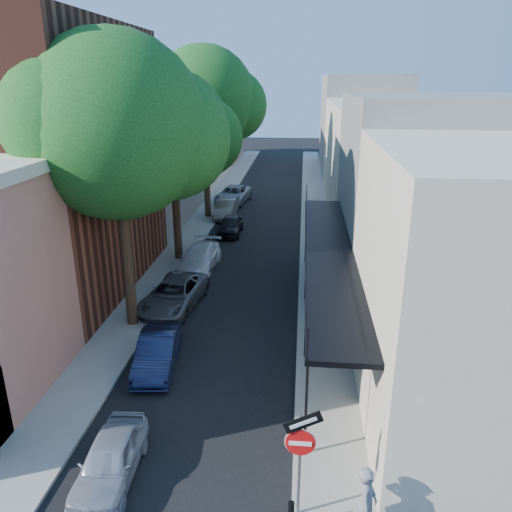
% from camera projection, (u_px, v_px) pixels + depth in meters
% --- Properties ---
extents(road_surface, '(6.00, 64.00, 0.01)m').
position_uv_depth(road_surface, '(263.00, 209.00, 39.12)').
color(road_surface, black).
rests_on(road_surface, ground).
extents(sidewalk_left, '(2.00, 64.00, 0.12)m').
position_uv_depth(sidewalk_left, '(213.00, 207.00, 39.46)').
color(sidewalk_left, gray).
rests_on(sidewalk_left, ground).
extents(sidewalk_right, '(2.00, 64.00, 0.12)m').
position_uv_depth(sidewalk_right, '(314.00, 209.00, 38.75)').
color(sidewalk_right, gray).
rests_on(sidewalk_right, ground).
extents(buildings_left, '(10.10, 59.10, 12.00)m').
position_uv_depth(buildings_left, '(138.00, 146.00, 37.12)').
color(buildings_left, tan).
rests_on(buildings_left, ground).
extents(buildings_right, '(9.80, 55.00, 10.00)m').
position_uv_depth(buildings_right, '(385.00, 154.00, 36.37)').
color(buildings_right, beige).
rests_on(buildings_right, ground).
extents(sign_post, '(0.89, 0.17, 2.99)m').
position_uv_depth(sign_post, '(301.00, 447.00, 10.94)').
color(sign_post, '#595B60').
rests_on(sign_post, ground).
extents(oak_near, '(7.48, 6.80, 11.42)m').
position_uv_depth(oak_near, '(129.00, 130.00, 18.26)').
color(oak_near, '#301E13').
rests_on(oak_near, ground).
extents(oak_mid, '(6.60, 6.00, 10.20)m').
position_uv_depth(oak_mid, '(180.00, 131.00, 26.02)').
color(oak_mid, '#301E13').
rests_on(oak_mid, ground).
extents(oak_far, '(7.70, 7.00, 11.90)m').
position_uv_depth(oak_far, '(211.00, 100.00, 34.08)').
color(oak_far, '#301E13').
rests_on(oak_far, ground).
extents(parked_car_a, '(1.46, 3.36, 1.13)m').
position_uv_depth(parked_car_a, '(110.00, 459.00, 12.62)').
color(parked_car_a, '#979DA8').
rests_on(parked_car_a, ground).
extents(parked_car_b, '(1.67, 3.75, 1.20)m').
position_uv_depth(parked_car_b, '(157.00, 352.00, 17.50)').
color(parked_car_b, '#111938').
rests_on(parked_car_b, ground).
extents(parked_car_c, '(2.60, 4.74, 1.26)m').
position_uv_depth(parked_car_c, '(174.00, 294.00, 22.12)').
color(parked_car_c, '#54565B').
rests_on(parked_car_c, ground).
extents(parked_car_d, '(1.97, 4.42, 1.26)m').
position_uv_depth(parked_car_d, '(199.00, 258.00, 26.55)').
color(parked_car_d, white).
rests_on(parked_car_d, ground).
extents(parked_car_e, '(1.48, 3.58, 1.21)m').
position_uv_depth(parked_car_e, '(230.00, 225.00, 32.60)').
color(parked_car_e, black).
rests_on(parked_car_e, ground).
extents(parked_car_f, '(1.45, 3.93, 1.28)m').
position_uv_depth(parked_car_f, '(226.00, 209.00, 36.44)').
color(parked_car_f, '#6C665B').
rests_on(parked_car_f, ground).
extents(parked_car_g, '(2.87, 5.14, 1.36)m').
position_uv_depth(parked_car_g, '(233.00, 195.00, 40.84)').
color(parked_car_g, gray).
rests_on(parked_car_g, ground).
extents(pedestrian, '(0.58, 0.75, 1.85)m').
position_uv_depth(pedestrian, '(366.00, 504.00, 10.71)').
color(pedestrian, slate).
rests_on(pedestrian, sidewalk_right).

